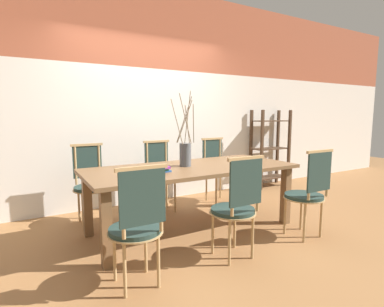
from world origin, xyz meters
TOP-DOWN VIEW (x-y plane):
  - ground_plane at (0.00, 0.00)m, footprint 16.00×16.00m
  - wall_rear at (0.00, 1.36)m, footprint 12.00×0.06m
  - dining_table at (0.00, 0.00)m, footprint 2.39×1.02m
  - chair_near_leftend at (-0.96, -0.83)m, footprint 0.43×0.43m
  - chair_near_left at (-0.01, -0.83)m, footprint 0.43×0.43m
  - chair_near_center at (0.96, -0.83)m, footprint 0.43×0.43m
  - chair_far_leftend at (-0.97, 0.83)m, footprint 0.43×0.43m
  - chair_far_left at (-0.03, 0.83)m, footprint 0.43×0.43m
  - chair_far_center at (0.92, 0.83)m, footprint 0.43×0.43m
  - vase_centerpiece at (-0.05, 0.06)m, footprint 0.27×0.25m
  - book_stack at (-0.48, -0.11)m, footprint 0.27×0.21m
  - shelving_rack at (2.32, 1.13)m, footprint 0.72×0.33m

SIDE VIEW (x-z plane):
  - ground_plane at x=0.00m, z-range 0.00..0.00m
  - chair_near_leftend at x=-0.96m, z-range 0.03..1.00m
  - chair_near_left at x=-0.01m, z-range 0.03..1.00m
  - chair_near_center at x=0.96m, z-range 0.03..1.00m
  - chair_far_leftend at x=-0.97m, z-range 0.03..1.00m
  - chair_far_left at x=-0.03m, z-range 0.03..1.00m
  - chair_far_center at x=0.92m, z-range 0.03..1.00m
  - dining_table at x=0.00m, z-range 0.28..1.02m
  - shelving_rack at x=2.32m, z-range 0.00..1.41m
  - book_stack at x=-0.48m, z-range 0.74..0.80m
  - vase_centerpiece at x=-0.05m, z-range 0.47..1.32m
  - wall_rear at x=0.00m, z-range 0.00..3.20m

